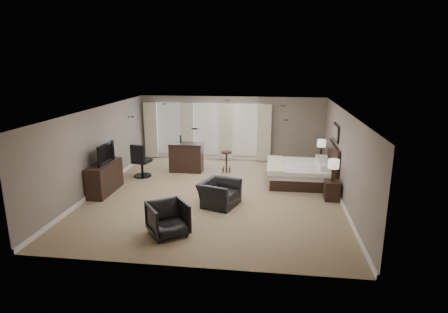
# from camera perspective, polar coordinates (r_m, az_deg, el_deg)

# --- Properties ---
(room) EXTENTS (7.60, 8.60, 2.64)m
(room) POSITION_cam_1_polar(r_m,az_deg,el_deg) (11.25, -1.27, 0.51)
(room) COLOR #877455
(room) RESTS_ON ground
(window_bay) EXTENTS (5.25, 0.20, 2.30)m
(window_bay) POSITION_cam_1_polar(r_m,az_deg,el_deg) (15.40, -2.64, 3.94)
(window_bay) COLOR silver
(window_bay) RESTS_ON room
(bed) EXTENTS (2.12, 2.02, 1.35)m
(bed) POSITION_cam_1_polar(r_m,az_deg,el_deg) (12.71, 11.32, -1.05)
(bed) COLOR silver
(bed) RESTS_ON ground
(nightstand_near) EXTENTS (0.43, 0.52, 0.57)m
(nightstand_near) POSITION_cam_1_polar(r_m,az_deg,el_deg) (11.55, 16.09, -4.97)
(nightstand_near) COLOR black
(nightstand_near) RESTS_ON ground
(nightstand_far) EXTENTS (0.41, 0.50, 0.55)m
(nightstand_far) POSITION_cam_1_polar(r_m,az_deg,el_deg) (14.30, 14.44, -1.16)
(nightstand_far) COLOR black
(nightstand_far) RESTS_ON ground
(lamp_near) EXTENTS (0.32, 0.32, 0.66)m
(lamp_near) POSITION_cam_1_polar(r_m,az_deg,el_deg) (11.36, 16.30, -2.05)
(lamp_near) COLOR beige
(lamp_near) RESTS_ON nightstand_near
(lamp_far) EXTENTS (0.32, 0.32, 0.66)m
(lamp_far) POSITION_cam_1_polar(r_m,az_deg,el_deg) (14.15, 14.59, 1.18)
(lamp_far) COLOR beige
(lamp_far) RESTS_ON nightstand_far
(wall_art) EXTENTS (0.04, 0.96, 0.56)m
(wall_art) POSITION_cam_1_polar(r_m,az_deg,el_deg) (12.60, 16.65, 3.51)
(wall_art) COLOR slate
(wall_art) RESTS_ON room
(dresser) EXTENTS (0.53, 1.63, 0.95)m
(dresser) POSITION_cam_1_polar(r_m,az_deg,el_deg) (12.20, -17.72, -3.11)
(dresser) COLOR black
(dresser) RESTS_ON ground
(tv) EXTENTS (0.63, 1.09, 0.14)m
(tv) POSITION_cam_1_polar(r_m,az_deg,el_deg) (12.06, -17.92, -0.64)
(tv) COLOR black
(tv) RESTS_ON dresser
(armchair_near) EXTENTS (1.02, 1.26, 0.95)m
(armchair_near) POSITION_cam_1_polar(r_m,az_deg,el_deg) (10.62, -0.72, -4.99)
(armchair_near) COLOR black
(armchair_near) RESTS_ON ground
(armchair_far) EXTENTS (1.16, 1.15, 0.88)m
(armchair_far) POSITION_cam_1_polar(r_m,az_deg,el_deg) (8.99, -8.56, -9.14)
(armchair_far) COLOR black
(armchair_far) RESTS_ON ground
(bar_counter) EXTENTS (1.23, 0.64, 1.08)m
(bar_counter) POSITION_cam_1_polar(r_m,az_deg,el_deg) (13.88, -5.75, -0.10)
(bar_counter) COLOR black
(bar_counter) RESTS_ON ground
(bar_stool_left) EXTENTS (0.46, 0.46, 0.73)m
(bar_stool_left) POSITION_cam_1_polar(r_m,az_deg,el_deg) (14.34, -6.07, -0.36)
(bar_stool_left) COLOR black
(bar_stool_left) RESTS_ON ground
(bar_stool_right) EXTENTS (0.42, 0.42, 0.80)m
(bar_stool_right) POSITION_cam_1_polar(r_m,az_deg,el_deg) (13.67, 0.38, -0.85)
(bar_stool_right) COLOR black
(bar_stool_right) RESTS_ON ground
(desk_chair) EXTENTS (0.72, 0.72, 1.20)m
(desk_chair) POSITION_cam_1_polar(r_m,az_deg,el_deg) (13.47, -12.42, -0.54)
(desk_chair) COLOR black
(desk_chair) RESTS_ON ground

